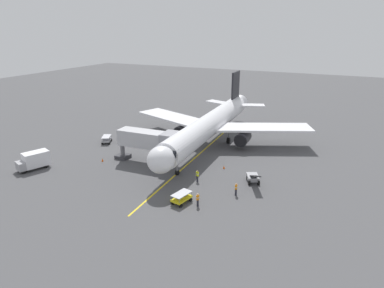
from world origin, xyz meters
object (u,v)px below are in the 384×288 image
(ground_crew_wing_walker, at_px, (197,176))
(box_truck_starboard_side, at_px, (34,160))
(ground_crew_loader, at_px, (236,189))
(safety_cone_nose_right, at_px, (224,167))
(ground_crew_marshaller, at_px, (198,200))
(baggage_cart_rear_apron, at_px, (107,139))
(baggage_cart_near_nose, at_px, (182,198))
(airplane, at_px, (210,125))
(jet_bridge, at_px, (152,141))
(safety_cone_nose_left, at_px, (102,160))
(belt_loader_portside, at_px, (253,178))

(ground_crew_wing_walker, distance_m, box_truck_starboard_side, 24.98)
(ground_crew_loader, bearing_deg, safety_cone_nose_right, -59.84)
(ground_crew_marshaller, relative_size, baggage_cart_rear_apron, 0.58)
(box_truck_starboard_side, xyz_separation_m, baggage_cart_rear_apron, (-2.05, -14.48, -0.73))
(baggage_cart_near_nose, bearing_deg, airplane, -77.07)
(ground_crew_wing_walker, bearing_deg, jet_bridge, -19.08)
(baggage_cart_near_nose, distance_m, safety_cone_nose_right, 12.15)
(ground_crew_loader, relative_size, baggage_cart_near_nose, 0.60)
(ground_crew_marshaller, distance_m, safety_cone_nose_right, 12.10)
(ground_crew_marshaller, relative_size, safety_cone_nose_left, 3.11)
(safety_cone_nose_left, relative_size, safety_cone_nose_right, 1.00)
(airplane, bearing_deg, baggage_cart_near_nose, 102.93)
(airplane, relative_size, belt_loader_portside, 8.66)
(box_truck_starboard_side, bearing_deg, safety_cone_nose_left, -137.13)
(box_truck_starboard_side, height_order, safety_cone_nose_left, box_truck_starboard_side)
(safety_cone_nose_left, bearing_deg, ground_crew_loader, 175.13)
(ground_crew_wing_walker, height_order, ground_crew_loader, same)
(baggage_cart_near_nose, xyz_separation_m, safety_cone_nose_left, (17.52, -6.61, -0.38))
(belt_loader_portside, relative_size, safety_cone_nose_left, 8.46)
(ground_crew_wing_walker, relative_size, baggage_cart_rear_apron, 0.58)
(baggage_cart_near_nose, bearing_deg, box_truck_starboard_side, 0.41)
(jet_bridge, bearing_deg, ground_crew_marshaller, 141.93)
(airplane, height_order, jet_bridge, airplane)
(baggage_cart_near_nose, relative_size, belt_loader_portside, 0.61)
(safety_cone_nose_left, bearing_deg, box_truck_starboard_side, 42.87)
(jet_bridge, height_order, box_truck_starboard_side, jet_bridge)
(airplane, relative_size, ground_crew_loader, 23.57)
(ground_crew_wing_walker, distance_m, baggage_cart_near_nose, 6.28)
(ground_crew_marshaller, height_order, safety_cone_nose_left, ground_crew_marshaller)
(jet_bridge, height_order, ground_crew_wing_walker, jet_bridge)
(ground_crew_marshaller, relative_size, safety_cone_nose_right, 3.11)
(ground_crew_loader, distance_m, box_truck_starboard_side, 30.62)
(jet_bridge, bearing_deg, belt_loader_portside, 179.84)
(ground_crew_loader, relative_size, box_truck_starboard_side, 0.34)
(airplane, xyz_separation_m, baggage_cart_near_nose, (-4.78, 20.83, -3.35))
(baggage_cart_near_nose, distance_m, safety_cone_nose_left, 18.73)
(ground_crew_wing_walker, height_order, safety_cone_nose_left, ground_crew_wing_walker)
(airplane, distance_m, box_truck_starboard_side, 29.16)
(safety_cone_nose_right, bearing_deg, belt_loader_portside, 152.17)
(ground_crew_loader, bearing_deg, baggage_cart_rear_apron, -18.88)
(baggage_cart_near_nose, relative_size, safety_cone_nose_left, 5.17)
(jet_bridge, height_order, safety_cone_nose_left, jet_bridge)
(box_truck_starboard_side, bearing_deg, ground_crew_loader, -170.91)
(airplane, height_order, ground_crew_wing_walker, airplane)
(ground_crew_wing_walker, bearing_deg, airplane, -74.36)
(ground_crew_wing_walker, bearing_deg, ground_crew_loader, 165.51)
(airplane, height_order, baggage_cart_near_nose, airplane)
(box_truck_starboard_side, distance_m, safety_cone_nose_left, 10.04)
(jet_bridge, relative_size, baggage_cart_rear_apron, 3.88)
(safety_cone_nose_right, bearing_deg, ground_crew_loader, 120.16)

